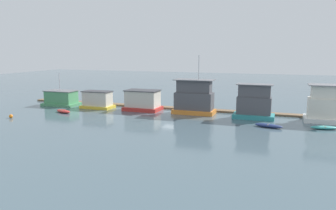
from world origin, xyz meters
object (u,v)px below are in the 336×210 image
object	(u,v)px
houseboat_orange	(194,98)
dinghy_teal	(324,128)
dinghy_navy	(269,126)
houseboat_red	(143,101)
houseboat_yellow	(97,100)
dinghy_red	(63,111)
buoy_orange	(11,116)
houseboat_white	(326,106)
houseboat_green	(61,98)
houseboat_teal	(254,103)

from	to	relation	value
houseboat_orange	dinghy_teal	world-z (taller)	houseboat_orange
dinghy_teal	dinghy_navy	bearing A→B (deg)	-168.89
houseboat_red	houseboat_orange	size ratio (longest dim) A/B	0.65
houseboat_yellow	dinghy_teal	distance (m)	37.07
houseboat_orange	dinghy_teal	size ratio (longest dim) A/B	2.60
dinghy_navy	dinghy_red	bearing A→B (deg)	-179.33
dinghy_navy	buoy_orange	world-z (taller)	buoy_orange
houseboat_white	houseboat_green	bearing A→B (deg)	-179.12
houseboat_red	dinghy_teal	world-z (taller)	houseboat_red
houseboat_yellow	houseboat_red	size ratio (longest dim) A/B	0.92
houseboat_red	dinghy_red	distance (m)	13.35
houseboat_teal	buoy_orange	distance (m)	37.30
houseboat_red	houseboat_orange	distance (m)	9.20
houseboat_orange	houseboat_teal	world-z (taller)	houseboat_orange
houseboat_teal	houseboat_white	size ratio (longest dim) A/B	1.07
dinghy_red	buoy_orange	distance (m)	8.00
houseboat_red	houseboat_teal	bearing A→B (deg)	-1.94
houseboat_red	houseboat_white	xyz separation A→B (m)	(28.77, 0.35, 0.70)
houseboat_orange	dinghy_navy	xyz separation A→B (m)	(12.08, -6.24, -2.25)
houseboat_green	dinghy_navy	bearing A→B (deg)	-8.71
houseboat_white	buoy_orange	size ratio (longest dim) A/B	10.03
houseboat_white	houseboat_red	bearing A→B (deg)	-179.31
houseboat_red	dinghy_navy	xyz separation A→B (m)	(21.24, -6.16, -1.43)
houseboat_green	houseboat_yellow	world-z (taller)	houseboat_green
houseboat_teal	dinghy_teal	size ratio (longest dim) A/B	1.67
houseboat_teal	dinghy_red	distance (m)	30.96
dinghy_red	buoy_orange	bearing A→B (deg)	-127.22
houseboat_red	dinghy_navy	bearing A→B (deg)	-16.16
houseboat_teal	dinghy_navy	bearing A→B (deg)	-65.89
houseboat_yellow	houseboat_white	bearing A→B (deg)	1.56
dinghy_red	buoy_orange	size ratio (longest dim) A/B	6.14
houseboat_orange	dinghy_navy	world-z (taller)	houseboat_orange
houseboat_green	houseboat_orange	bearing A→B (deg)	0.96
houseboat_yellow	houseboat_green	bearing A→B (deg)	177.74
houseboat_green	dinghy_navy	distance (m)	38.35
houseboat_yellow	dinghy_navy	xyz separation A→B (m)	(29.83, -5.49, -1.20)
houseboat_green	dinghy_navy	size ratio (longest dim) A/B	1.67
houseboat_red	houseboat_teal	world-z (taller)	houseboat_teal
houseboat_yellow	houseboat_orange	distance (m)	17.80
houseboat_white	dinghy_teal	xyz separation A→B (m)	(-0.54, -5.13, -2.14)
houseboat_green	dinghy_red	world-z (taller)	houseboat_green
houseboat_red	buoy_orange	size ratio (longest dim) A/B	10.88
houseboat_green	houseboat_teal	xyz separation A→B (m)	(35.42, -0.28, 0.98)
dinghy_red	dinghy_teal	world-z (taller)	dinghy_red
buoy_orange	dinghy_red	bearing A→B (deg)	52.78
houseboat_orange	buoy_orange	world-z (taller)	houseboat_orange
houseboat_green	houseboat_red	world-z (taller)	houseboat_green
dinghy_teal	buoy_orange	world-z (taller)	buoy_orange
houseboat_orange	dinghy_red	world-z (taller)	houseboat_orange
dinghy_navy	houseboat_white	bearing A→B (deg)	40.83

